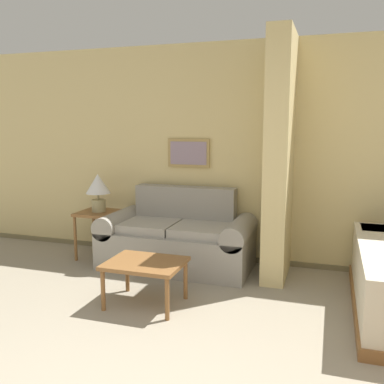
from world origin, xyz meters
The scene contains 6 objects.
wall_back centered at (0.00, 3.48, 1.29)m, with size 7.70×0.16×2.60m.
wall_partition_pillar centered at (0.27, 3.04, 1.30)m, with size 0.24×0.77×2.60m.
couch centered at (-0.87, 3.00, 0.33)m, with size 1.75×0.84×0.91m.
coffee_table centered at (-0.78, 1.89, 0.36)m, with size 0.69×0.56×0.41m.
side_table centered at (-1.91, 3.02, 0.49)m, with size 0.49×0.49×0.59m.
table_lamp centered at (-1.91, 3.02, 0.89)m, with size 0.30×0.30×0.47m.
Camera 1 is at (0.80, -1.54, 1.65)m, focal length 40.00 mm.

